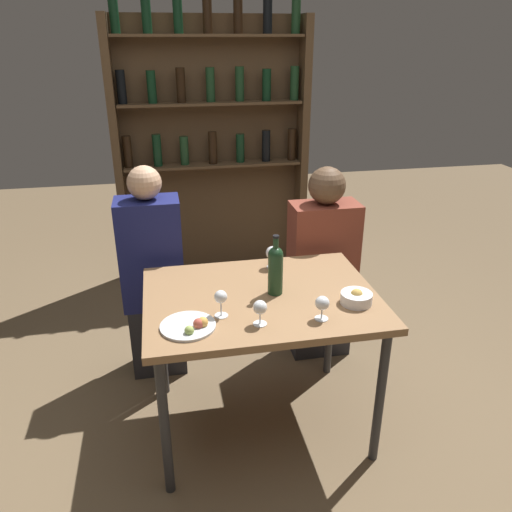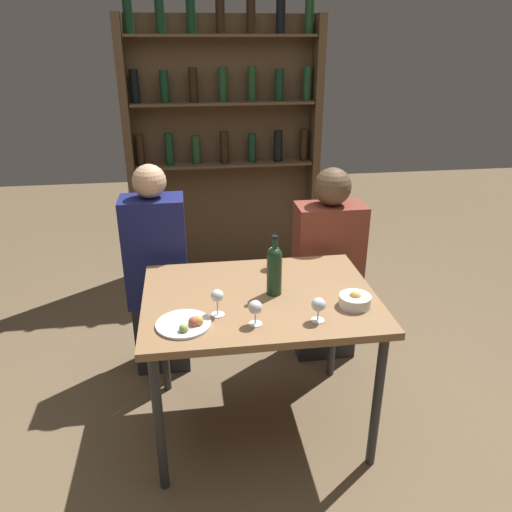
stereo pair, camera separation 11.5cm
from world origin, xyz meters
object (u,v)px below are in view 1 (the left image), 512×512
(wine_glass_1, at_px, (260,308))
(wine_glass_3, at_px, (272,253))
(wine_glass_2, at_px, (322,304))
(seated_person_left, at_px, (153,280))
(food_plate_0, at_px, (191,326))
(snack_bowl, at_px, (356,298))
(wine_glass_0, at_px, (221,298))
(seated_person_right, at_px, (322,269))
(wine_bottle, at_px, (275,268))

(wine_glass_1, distance_m, wine_glass_3, 0.57)
(wine_glass_2, xyz_separation_m, seated_person_left, (-0.73, 0.86, -0.24))
(food_plate_0, relative_size, snack_bowl, 1.63)
(wine_glass_0, bearing_deg, wine_glass_1, -33.19)
(wine_glass_1, relative_size, food_plate_0, 0.48)
(seated_person_left, bearing_deg, seated_person_right, -0.00)
(wine_bottle, height_order, snack_bowl, wine_bottle)
(wine_glass_1, xyz_separation_m, seated_person_right, (0.57, 0.86, -0.27))
(wine_bottle, xyz_separation_m, wine_glass_0, (-0.28, -0.16, -0.04))
(wine_glass_3, bearing_deg, seated_person_right, 38.50)
(wine_glass_2, bearing_deg, wine_bottle, 117.70)
(food_plate_0, bearing_deg, wine_glass_3, 47.89)
(wine_glass_1, bearing_deg, wine_glass_3, 71.97)
(wine_bottle, xyz_separation_m, wine_glass_1, (-0.13, -0.26, -0.06))
(seated_person_left, bearing_deg, snack_bowl, -39.48)
(food_plate_0, height_order, seated_person_left, seated_person_left)
(wine_glass_0, xyz_separation_m, snack_bowl, (0.62, -0.01, -0.06))
(wine_glass_3, xyz_separation_m, seated_person_left, (-0.63, 0.31, -0.25))
(seated_person_right, bearing_deg, wine_glass_1, -123.49)
(wine_glass_2, bearing_deg, snack_bowl, 27.29)
(wine_glass_1, height_order, food_plate_0, wine_glass_1)
(wine_glass_2, relative_size, snack_bowl, 0.76)
(food_plate_0, height_order, snack_bowl, snack_bowl)
(food_plate_0, distance_m, seated_person_right, 1.21)
(wine_glass_2, distance_m, seated_person_left, 1.15)
(snack_bowl, bearing_deg, wine_glass_3, 122.80)
(wine_glass_1, distance_m, snack_bowl, 0.48)
(wine_glass_2, xyz_separation_m, wine_glass_3, (-0.09, 0.56, 0.01))
(seated_person_right, bearing_deg, wine_glass_2, -108.85)
(wine_glass_0, xyz_separation_m, seated_person_left, (-0.30, 0.76, -0.25))
(wine_bottle, bearing_deg, seated_person_left, 134.53)
(wine_bottle, height_order, seated_person_right, seated_person_right)
(wine_glass_0, relative_size, wine_glass_3, 1.04)
(food_plate_0, bearing_deg, wine_glass_2, -3.67)
(wine_glass_1, relative_size, snack_bowl, 0.78)
(wine_glass_0, distance_m, seated_person_left, 0.85)
(wine_glass_0, distance_m, seated_person_right, 1.08)
(wine_glass_3, distance_m, snack_bowl, 0.54)
(wine_glass_0, height_order, seated_person_right, seated_person_right)
(wine_glass_1, xyz_separation_m, seated_person_left, (-0.45, 0.86, -0.24))
(wine_bottle, distance_m, wine_glass_3, 0.29)
(wine_glass_1, relative_size, seated_person_right, 0.09)
(seated_person_right, bearing_deg, wine_bottle, -126.52)
(seated_person_left, bearing_deg, wine_bottle, -45.47)
(wine_glass_3, bearing_deg, wine_bottle, -100.09)
(wine_bottle, distance_m, wine_glass_2, 0.31)
(wine_glass_3, bearing_deg, wine_glass_0, -126.53)
(wine_glass_1, height_order, wine_glass_3, wine_glass_3)
(wine_glass_0, relative_size, wine_glass_2, 1.13)
(wine_bottle, relative_size, wine_glass_3, 2.46)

